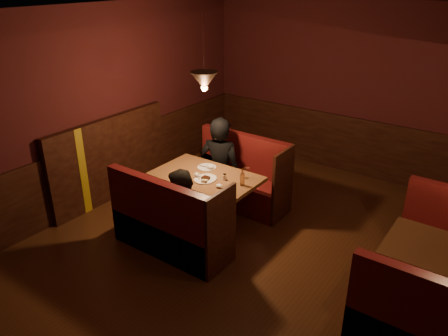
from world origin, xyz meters
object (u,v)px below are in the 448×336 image
Objects in this scene: main_bench_near at (169,229)px; diner_b at (182,198)px; diner_a at (220,152)px; main_table at (207,187)px; main_bench_far at (241,182)px.

diner_b reaches higher than main_bench_near.
diner_a is 1.25× the size of diner_b.
main_table is at bearing 91.19° from main_bench_near.
main_table is 0.67m from diner_a.
main_bench_far is 1.45m from diner_b.
main_bench_near is at bearing -90.00° from main_bench_far.
main_bench_near is at bearing -88.81° from main_table.
main_table is 0.91× the size of main_bench_far.
main_bench_near is at bearing -86.12° from diner_b.
diner_b is (0.26, -1.16, -0.17)m from diner_a.
main_bench_near is 1.12× the size of diner_b.
diner_b is (0.05, 0.21, 0.36)m from main_bench_near.
diner_b is (0.05, -1.40, 0.36)m from main_bench_far.
diner_a reaches higher than main_bench_far.
diner_a is 1.20m from diner_b.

